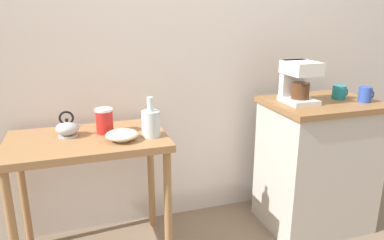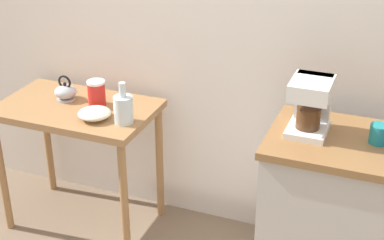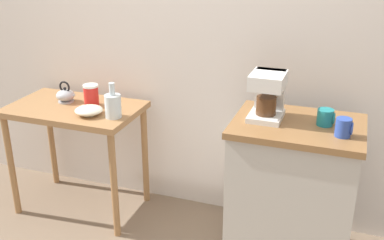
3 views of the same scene
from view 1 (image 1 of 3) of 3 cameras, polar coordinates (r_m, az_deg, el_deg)
ground_plane at (r=2.53m, az=2.35°, el=-18.05°), size 8.00×8.00×0.00m
back_wall at (r=2.50m, az=1.52°, el=15.82°), size 4.40×0.10×2.80m
wooden_table at (r=2.13m, az=-15.85°, el=-5.46°), size 0.87×0.53×0.77m
kitchen_counter at (r=2.62m, az=18.88°, el=-6.55°), size 0.70×0.54×0.88m
bowl_stoneware at (r=1.99m, az=-10.93°, el=-2.30°), size 0.18×0.18×0.06m
teakettle at (r=2.13m, az=-18.88°, el=-1.22°), size 0.15×0.12×0.15m
glass_carafe_vase at (r=2.02m, az=-6.46°, el=-0.40°), size 0.10×0.10×0.22m
canister_enamel at (r=2.12m, az=-13.54°, el=-0.11°), size 0.10×0.10×0.14m
coffee_maker at (r=2.38m, az=16.29°, el=6.03°), size 0.18×0.22×0.26m
mug_blue at (r=2.55m, az=25.48°, el=3.63°), size 0.09×0.08×0.10m
mug_dark_teal at (r=2.58m, az=22.07°, el=4.06°), size 0.09×0.09×0.09m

